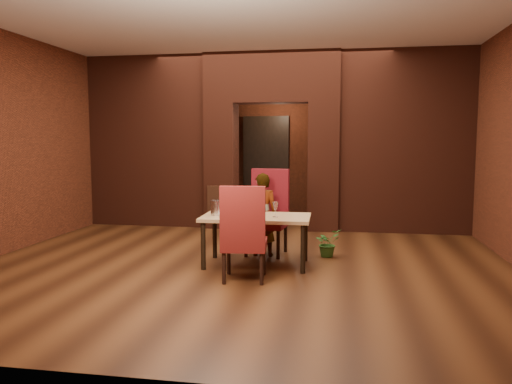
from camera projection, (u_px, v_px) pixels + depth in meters
floor at (253, 251)px, 7.35m from camera, size 8.00×8.00×0.00m
ceiling at (253, 28)px, 7.01m from camera, size 7.00×8.00×0.04m
wall_back at (284, 141)px, 11.10m from camera, size 7.00×0.04×3.20m
wall_front at (146, 146)px, 3.26m from camera, size 7.00×0.04×3.20m
wall_left at (32, 142)px, 7.77m from camera, size 0.04×8.00×3.20m
pillar_left at (222, 166)px, 9.35m from camera, size 0.55×0.55×2.30m
pillar_right at (324, 167)px, 9.03m from camera, size 0.55×0.55×2.30m
lintel at (272, 78)px, 9.02m from camera, size 2.45×0.55×0.90m
wing_wall_left at (150, 142)px, 9.54m from camera, size 2.28×0.35×3.20m
wing_wall_right at (405, 142)px, 8.74m from camera, size 2.28×0.35×3.20m
vent_panel at (218, 199)px, 9.12m from camera, size 0.40×0.03×0.50m
rear_door at (266, 166)px, 11.17m from camera, size 0.90×0.08×2.10m
rear_door_frame at (266, 166)px, 11.13m from camera, size 1.02×0.04×2.22m
dining_table at (256, 241)px, 6.51m from camera, size 1.42×0.82×0.65m
chair_far at (266, 212)px, 7.10m from camera, size 0.61×0.61×1.22m
chair_near at (244, 232)px, 5.82m from camera, size 0.56×0.56×1.12m
person_seated at (262, 215)px, 7.02m from camera, size 0.43×0.29×1.18m
wine_glass_a at (249, 206)px, 6.57m from camera, size 0.09×0.09×0.22m
wine_glass_b at (255, 206)px, 6.56m from camera, size 0.09×0.09×0.22m
wine_glass_c at (275, 210)px, 6.36m from camera, size 0.08×0.08×0.19m
tasting_sheet at (239, 217)px, 6.40m from camera, size 0.40×0.35×0.00m
wine_bucket at (217, 208)px, 6.53m from camera, size 0.16×0.16×0.19m
water_bottle at (225, 203)px, 6.70m from camera, size 0.07×0.07×0.29m
potted_plant at (327, 243)px, 7.00m from camera, size 0.46×0.46×0.39m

